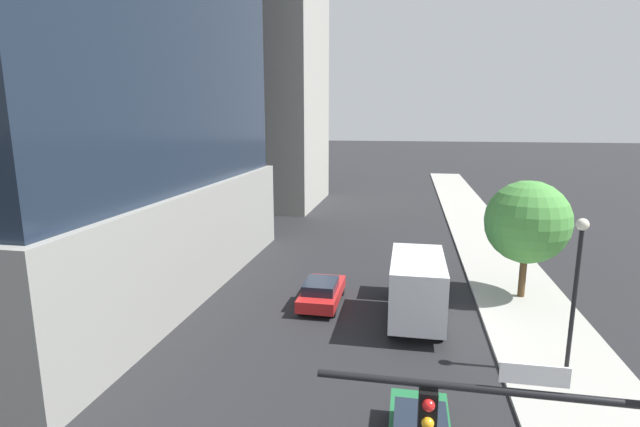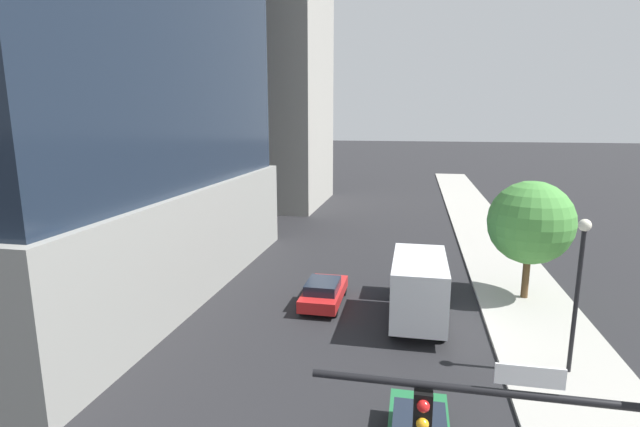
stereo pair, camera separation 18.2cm
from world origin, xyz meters
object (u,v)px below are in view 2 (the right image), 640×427
Objects in this scene: street_lamp at (579,274)px; box_truck at (419,283)px; street_tree at (531,223)px; construction_building at (261,33)px; car_red at (324,292)px.

street_lamp reaches higher than box_truck.
street_lamp is 0.94× the size of street_tree.
construction_building reaches higher than box_truck.
box_truck is (4.74, -0.79, 1.09)m from car_red.
car_red is (12.27, -28.26, -17.64)m from construction_building.
street_tree is at bearing -48.53° from construction_building.
car_red is at bearing 170.59° from box_truck.
street_tree is (22.56, -25.53, -14.14)m from construction_building.
construction_building is 35.50m from car_red.
construction_building reaches higher than car_red.
street_tree is at bearing 90.00° from street_lamp.
street_lamp is 7.62m from street_tree.
car_red is (-10.29, -2.73, -3.50)m from street_tree.
street_lamp is at bearing -36.49° from box_truck.
construction_building is 36.88m from street_tree.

